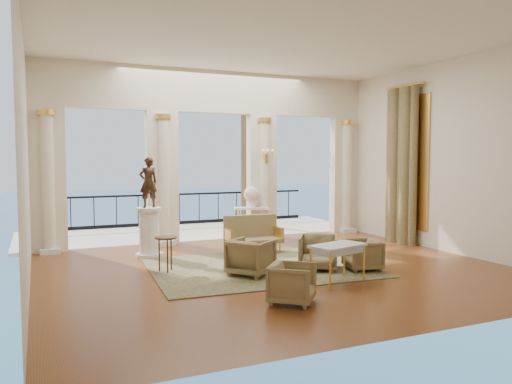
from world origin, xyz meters
name	(u,v)px	position (x,y,z in m)	size (l,w,h in m)	color
floor	(278,270)	(0.00, 0.00, 0.00)	(9.00, 9.00, 0.00)	#542B10
room_walls	(306,120)	(0.00, -1.12, 2.88)	(9.00, 9.00, 9.00)	beige
arcade	(214,144)	(0.00, 3.82, 2.58)	(9.00, 0.56, 4.50)	beige
terrace	(194,232)	(0.00, 5.80, -0.05)	(10.00, 3.60, 0.10)	beige
balustrade	(180,212)	(0.00, 7.40, 0.41)	(9.00, 0.06, 1.03)	black
palm_tree	(244,101)	(2.00, 6.60, 4.09)	(2.00, 2.00, 4.50)	#4C3823
sea	(74,220)	(0.00, 60.00, -6.00)	(160.00, 160.00, 0.00)	#1C527F
curtain	(401,166)	(4.28, 1.50, 2.02)	(0.33, 1.40, 4.09)	brown
window_frame	(407,162)	(4.47, 1.50, 2.10)	(0.04, 1.60, 3.40)	gold
wall_sconce	(267,157)	(1.40, 3.51, 2.23)	(0.30, 0.11, 0.33)	gold
rug	(260,267)	(-0.27, 0.28, 0.01)	(4.30, 3.35, 0.02)	#2F361C
armchair_a	(292,282)	(-0.81, -2.15, 0.34)	(0.66, 0.62, 0.68)	#483A23
armchair_b	(318,251)	(0.74, -0.33, 0.38)	(0.74, 0.69, 0.76)	#483A23
armchair_c	(362,253)	(1.52, -0.71, 0.34)	(0.65, 0.61, 0.67)	#483A23
armchair_d	(251,255)	(-0.67, -0.21, 0.38)	(0.74, 0.69, 0.76)	#483A23
settee	(253,234)	(0.26, 1.85, 0.43)	(1.35, 0.64, 0.87)	#483A23
game_table	(338,248)	(0.52, -1.35, 0.62)	(1.12, 0.81, 0.69)	#9AB0BE
pedestal	(149,233)	(-2.07, 2.32, 0.54)	(0.61, 0.61, 1.11)	silver
statue	(148,182)	(-2.07, 2.32, 1.67)	(0.41, 0.27, 1.12)	#301F15
console_table	(252,213)	(0.96, 3.55, 0.73)	(0.99, 0.59, 0.88)	silver
urn	(252,196)	(0.96, 3.55, 1.20)	(0.42, 0.42, 0.56)	white
side_table	(166,242)	(-2.08, 0.68, 0.60)	(0.43, 0.43, 0.69)	black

